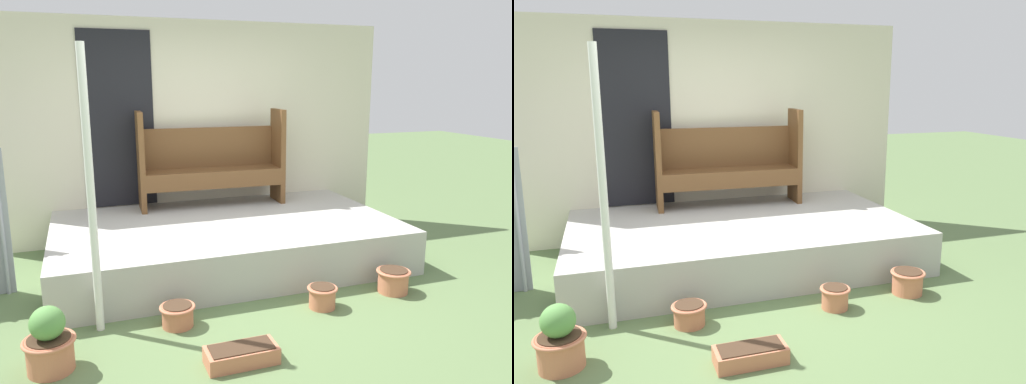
{
  "view_description": "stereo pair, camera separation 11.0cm",
  "coord_description": "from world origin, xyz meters",
  "views": [
    {
      "loc": [
        -1.22,
        -3.86,
        1.9
      ],
      "look_at": [
        0.28,
        0.36,
        0.9
      ],
      "focal_mm": 35.0,
      "sensor_mm": 36.0,
      "label": 1
    },
    {
      "loc": [
        -1.11,
        -3.9,
        1.9
      ],
      "look_at": [
        0.28,
        0.36,
        0.9
      ],
      "focal_mm": 35.0,
      "sensor_mm": 36.0,
      "label": 2
    }
  ],
  "objects": [
    {
      "name": "support_post",
      "position": [
        -1.17,
        -0.09,
        1.08
      ],
      "size": [
        0.06,
        0.06,
        2.17
      ],
      "color": "white",
      "rests_on": "ground_plane"
    },
    {
      "name": "ground_plane",
      "position": [
        0.0,
        0.0,
        0.0
      ],
      "size": [
        24.0,
        24.0,
        0.0
      ],
      "primitive_type": "plane",
      "color": "#5B7547"
    },
    {
      "name": "house_wall",
      "position": [
        0.14,
        2.11,
        1.31
      ],
      "size": [
        4.71,
        0.08,
        2.6
      ],
      "color": "beige",
      "rests_on": "ground_plane"
    },
    {
      "name": "porch_slab",
      "position": [
        0.18,
        1.04,
        0.22
      ],
      "size": [
        3.51,
        2.08,
        0.45
      ],
      "color": "#B2AFA8",
      "rests_on": "ground_plane"
    },
    {
      "name": "flower_pot_far_right",
      "position": [
        1.4,
        -0.25,
        0.12
      ],
      "size": [
        0.31,
        0.31,
        0.22
      ],
      "color": "#C67251",
      "rests_on": "ground_plane"
    },
    {
      "name": "bench",
      "position": [
        0.24,
        1.8,
        0.99
      ],
      "size": [
        1.71,
        0.46,
        1.12
      ],
      "rotation": [
        0.0,
        0.0,
        -0.04
      ],
      "color": "brown",
      "rests_on": "porch_slab"
    },
    {
      "name": "planter_box_rect",
      "position": [
        -0.27,
        -0.91,
        0.06
      ],
      "size": [
        0.5,
        0.22,
        0.12
      ],
      "color": "#C67251",
      "rests_on": "ground_plane"
    },
    {
      "name": "flower_pot_right",
      "position": [
        0.64,
        -0.32,
        0.11
      ],
      "size": [
        0.26,
        0.26,
        0.19
      ],
      "color": "#C67251",
      "rests_on": "ground_plane"
    },
    {
      "name": "flower_pot_left",
      "position": [
        -1.51,
        -0.57,
        0.2
      ],
      "size": [
        0.35,
        0.35,
        0.46
      ],
      "color": "#C67251",
      "rests_on": "ground_plane"
    },
    {
      "name": "flower_pot_middle",
      "position": [
        -0.59,
        -0.24,
        0.1
      ],
      "size": [
        0.29,
        0.29,
        0.18
      ],
      "color": "#C67251",
      "rests_on": "ground_plane"
    }
  ]
}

